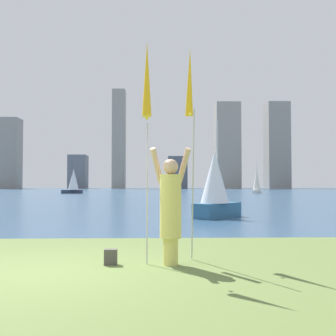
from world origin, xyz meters
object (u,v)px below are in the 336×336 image
(sailboat_1, at_px, (257,182))
(sailboat_4, at_px, (73,181))
(person, at_px, (171,207))
(kite_flag_left, at_px, (147,83))
(bag, at_px, (111,257))
(sailboat_2, at_px, (215,187))
(kite_flag_right, at_px, (190,87))

(sailboat_1, bearing_deg, sailboat_4, -178.17)
(person, distance_m, kite_flag_left, 2.17)
(bag, distance_m, sailboat_2, 10.22)
(sailboat_2, height_order, sailboat_4, sailboat_4)
(person, height_order, sailboat_1, sailboat_1)
(person, bearing_deg, sailboat_2, 89.31)
(kite_flag_left, xyz_separation_m, sailboat_4, (-11.07, 50.69, -1.39))
(sailboat_4, bearing_deg, person, -77.19)
(kite_flag_left, bearing_deg, bag, 160.49)
(person, relative_size, sailboat_2, 0.51)
(kite_flag_left, relative_size, sailboat_4, 0.88)
(sailboat_1, distance_m, sailboat_2, 43.33)
(kite_flag_right, relative_size, sailboat_1, 0.91)
(kite_flag_left, relative_size, kite_flag_right, 0.96)
(bag, height_order, sailboat_2, sailboat_2)
(kite_flag_left, height_order, sailboat_4, sailboat_4)
(person, distance_m, sailboat_1, 53.23)
(sailboat_2, bearing_deg, kite_flag_right, -101.43)
(person, bearing_deg, bag, -169.55)
(kite_flag_left, bearing_deg, person, 25.04)
(kite_flag_left, xyz_separation_m, sailboat_1, (14.53, 51.51, -1.50))
(sailboat_2, bearing_deg, sailboat_4, 108.52)
(kite_flag_left, distance_m, kite_flag_right, 1.35)
(bag, height_order, sailboat_1, sailboat_1)
(kite_flag_left, height_order, kite_flag_right, kite_flag_right)
(kite_flag_right, bearing_deg, person, -115.47)
(bag, bearing_deg, sailboat_1, 73.54)
(person, relative_size, kite_flag_left, 0.53)
(sailboat_2, bearing_deg, kite_flag_left, -104.79)
(kite_flag_left, relative_size, sailboat_2, 0.97)
(sailboat_1, distance_m, sailboat_4, 25.62)
(kite_flag_right, bearing_deg, sailboat_1, 74.80)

